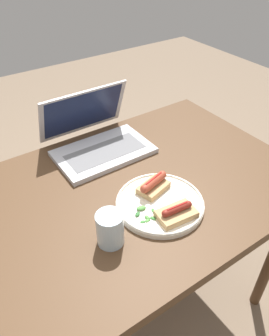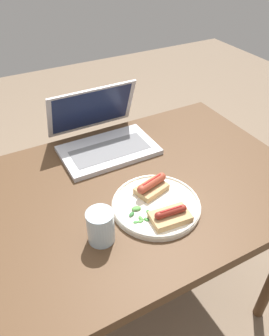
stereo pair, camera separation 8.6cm
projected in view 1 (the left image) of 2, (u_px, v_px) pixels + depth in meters
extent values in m
plane|color=#75604C|center=(118.00, 316.00, 1.46)|extent=(6.00, 6.00, 0.00)
cube|color=#4C331E|center=(111.00, 201.00, 1.02)|extent=(1.28, 0.74, 0.04)
cylinder|color=#4C331E|center=(178.00, 176.00, 1.69)|extent=(0.04, 0.04, 0.69)
cube|color=#B7B7BC|center=(104.00, 152.00, 1.18)|extent=(0.34, 0.21, 0.02)
cube|color=slate|center=(105.00, 151.00, 1.17)|extent=(0.28, 0.12, 0.00)
cube|color=#B7B7BC|center=(83.00, 111.00, 1.21)|extent=(0.34, 0.08, 0.19)
cube|color=#192347|center=(83.00, 111.00, 1.21)|extent=(0.31, 0.06, 0.16)
cylinder|color=silver|center=(160.00, 204.00, 0.98)|extent=(0.26, 0.26, 0.01)
torus|color=silver|center=(160.00, 201.00, 0.97)|extent=(0.26, 0.26, 0.01)
cube|color=tan|center=(176.00, 214.00, 0.92)|extent=(0.12, 0.08, 0.02)
cylinder|color=maroon|center=(177.00, 209.00, 0.91)|extent=(0.08, 0.03, 0.02)
sphere|color=maroon|center=(165.00, 214.00, 0.89)|extent=(0.02, 0.02, 0.02)
sphere|color=maroon|center=(188.00, 204.00, 0.92)|extent=(0.02, 0.02, 0.02)
cylinder|color=red|center=(177.00, 206.00, 0.90)|extent=(0.07, 0.01, 0.00)
cube|color=tan|center=(153.00, 188.00, 1.01)|extent=(0.11, 0.09, 0.02)
cylinder|color=#9E3D28|center=(154.00, 182.00, 0.99)|extent=(0.09, 0.05, 0.03)
sphere|color=#9E3D28|center=(162.00, 175.00, 1.02)|extent=(0.03, 0.03, 0.03)
sphere|color=#9E3D28|center=(144.00, 189.00, 0.97)|extent=(0.03, 0.03, 0.03)
cylinder|color=red|center=(154.00, 178.00, 0.98)|extent=(0.07, 0.02, 0.00)
ellipsoid|color=#709E4C|center=(147.00, 218.00, 0.92)|extent=(0.01, 0.02, 0.00)
ellipsoid|color=#2D662D|center=(138.00, 214.00, 0.93)|extent=(0.02, 0.02, 0.01)
ellipsoid|color=#4C8E3D|center=(148.00, 220.00, 0.91)|extent=(0.02, 0.02, 0.00)
ellipsoid|color=#2D662D|center=(155.00, 213.00, 0.93)|extent=(0.01, 0.02, 0.00)
ellipsoid|color=#387A33|center=(153.00, 210.00, 0.94)|extent=(0.01, 0.02, 0.00)
ellipsoid|color=#4C8E3D|center=(141.00, 208.00, 0.94)|extent=(0.03, 0.02, 0.01)
ellipsoid|color=#4C8E3D|center=(147.00, 217.00, 0.92)|extent=(0.01, 0.02, 0.01)
ellipsoid|color=#387A33|center=(143.00, 222.00, 0.91)|extent=(0.02, 0.01, 0.00)
ellipsoid|color=#387A33|center=(153.00, 218.00, 0.92)|extent=(0.02, 0.02, 0.01)
cylinder|color=silver|center=(110.00, 229.00, 0.84)|extent=(0.07, 0.07, 0.10)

